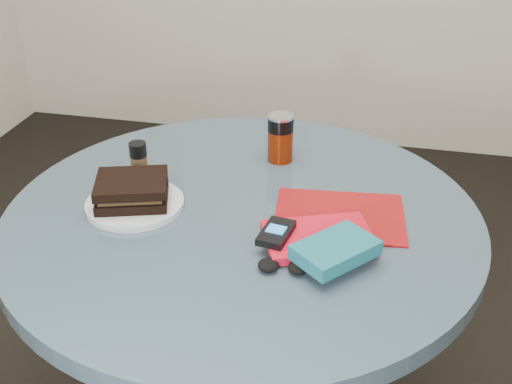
% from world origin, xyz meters
% --- Properties ---
extents(table, '(1.00, 1.00, 0.75)m').
position_xyz_m(table, '(0.00, 0.00, 0.59)').
color(table, black).
rests_on(table, ground).
extents(plate, '(0.26, 0.26, 0.01)m').
position_xyz_m(plate, '(-0.23, -0.03, 0.76)').
color(plate, silver).
rests_on(plate, table).
extents(sandwich, '(0.18, 0.16, 0.05)m').
position_xyz_m(sandwich, '(-0.23, -0.03, 0.79)').
color(sandwich, black).
rests_on(sandwich, plate).
extents(soda_can, '(0.06, 0.06, 0.12)m').
position_xyz_m(soda_can, '(0.03, 0.25, 0.81)').
color(soda_can, '#6E1B05').
rests_on(soda_can, table).
extents(pepper_grinder, '(0.05, 0.05, 0.09)m').
position_xyz_m(pepper_grinder, '(-0.26, 0.09, 0.80)').
color(pepper_grinder, '#4A3A1F').
rests_on(pepper_grinder, table).
extents(magazine, '(0.29, 0.23, 0.00)m').
position_xyz_m(magazine, '(0.20, 0.02, 0.75)').
color(magazine, maroon).
rests_on(magazine, table).
extents(red_book, '(0.24, 0.20, 0.02)m').
position_xyz_m(red_book, '(0.17, -0.08, 0.76)').
color(red_book, red).
rests_on(red_book, magazine).
extents(novel, '(0.17, 0.17, 0.03)m').
position_xyz_m(novel, '(0.21, -0.15, 0.79)').
color(novel, '#165D6B').
rests_on(novel, red_book).
extents(mp3_player, '(0.07, 0.10, 0.02)m').
position_xyz_m(mp3_player, '(0.09, -0.11, 0.78)').
color(mp3_player, black).
rests_on(mp3_player, red_book).
extents(headphones, '(0.10, 0.05, 0.02)m').
position_xyz_m(headphones, '(0.12, -0.19, 0.76)').
color(headphones, black).
rests_on(headphones, table).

